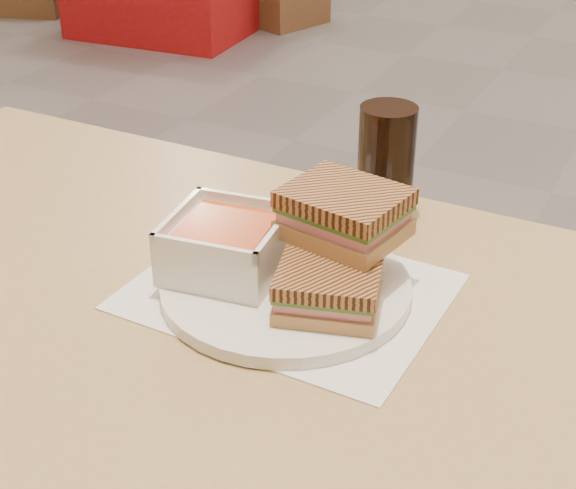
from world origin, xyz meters
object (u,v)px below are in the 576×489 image
at_px(soup_bowl, 227,247).
at_px(cola_glass, 386,165).
at_px(main_table, 178,358).
at_px(plate, 286,287).
at_px(panini_lower, 328,290).

bearing_deg(soup_bowl, cola_glass, 65.69).
bearing_deg(cola_glass, main_table, -121.72).
height_order(plate, cola_glass, cola_glass).
bearing_deg(plate, main_table, -163.09).
distance_m(plate, panini_lower, 0.08).
bearing_deg(panini_lower, main_table, -176.89).
distance_m(main_table, cola_glass, 0.37).
xyz_separation_m(soup_bowl, cola_glass, (0.10, 0.23, 0.03)).
bearing_deg(cola_glass, soup_bowl, -114.31).
bearing_deg(plate, panini_lower, -23.65).
relative_size(main_table, soup_bowl, 8.28).
relative_size(main_table, plate, 4.14).
bearing_deg(cola_glass, panini_lower, -81.93).
height_order(plate, panini_lower, panini_lower).
xyz_separation_m(main_table, panini_lower, (0.20, 0.01, 0.16)).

